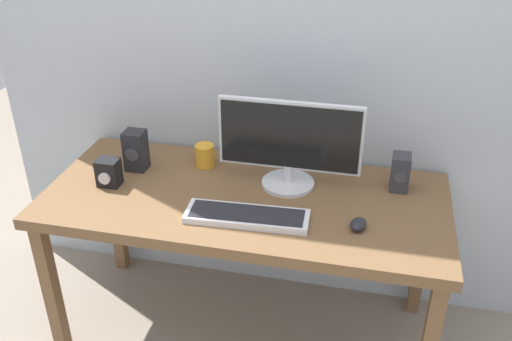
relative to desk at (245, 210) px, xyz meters
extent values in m
plane|color=gray|center=(0.00, 0.00, -0.67)|extent=(6.00, 6.00, 0.00)
cube|color=brown|center=(0.00, 0.00, 0.05)|extent=(1.63, 0.73, 0.05)
cube|color=brown|center=(-0.76, -0.31, -0.32)|extent=(0.05, 0.05, 0.69)
cube|color=brown|center=(-0.76, 0.31, -0.32)|extent=(0.05, 0.05, 0.69)
cube|color=brown|center=(0.76, 0.31, -0.32)|extent=(0.05, 0.05, 0.69)
cylinder|color=silver|center=(0.16, 0.12, 0.08)|extent=(0.22, 0.22, 0.02)
cylinder|color=silver|center=(0.16, 0.12, 0.12)|extent=(0.04, 0.04, 0.07)
cube|color=silver|center=(0.16, 0.13, 0.29)|extent=(0.58, 0.02, 0.29)
cube|color=black|center=(0.16, 0.12, 0.29)|extent=(0.56, 0.01, 0.27)
cube|color=silver|center=(0.05, -0.17, 0.08)|extent=(0.47, 0.17, 0.03)
cube|color=#232328|center=(0.05, -0.17, 0.10)|extent=(0.43, 0.14, 0.00)
ellipsoid|color=#232328|center=(0.46, -0.14, 0.09)|extent=(0.08, 0.09, 0.04)
cube|color=#333338|center=(0.60, 0.19, 0.15)|extent=(0.07, 0.09, 0.15)
cylinder|color=#3F3F44|center=(0.60, 0.14, 0.15)|extent=(0.05, 0.00, 0.05)
cube|color=#232328|center=(-0.51, 0.11, 0.16)|extent=(0.09, 0.08, 0.18)
cylinder|color=#3F3F44|center=(-0.51, 0.07, 0.16)|extent=(0.06, 0.00, 0.06)
cube|color=black|center=(-0.57, -0.04, 0.13)|extent=(0.09, 0.07, 0.12)
cylinder|color=silver|center=(-0.57, -0.08, 0.12)|extent=(0.05, 0.01, 0.05)
cylinder|color=orange|center=(-0.23, 0.21, 0.12)|extent=(0.08, 0.08, 0.10)
camera|label=1|loc=(0.47, -1.88, 1.27)|focal=39.44mm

